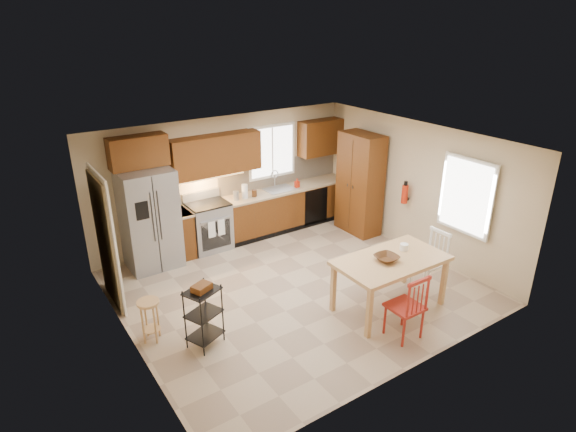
# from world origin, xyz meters

# --- Properties ---
(floor) EXTENTS (5.50, 5.50, 0.00)m
(floor) POSITION_xyz_m (0.00, 0.00, 0.00)
(floor) COLOR tan
(floor) RESTS_ON ground
(ceiling) EXTENTS (5.50, 5.00, 0.02)m
(ceiling) POSITION_xyz_m (0.00, 0.00, 2.50)
(ceiling) COLOR silver
(ceiling) RESTS_ON ground
(wall_back) EXTENTS (5.50, 0.02, 2.50)m
(wall_back) POSITION_xyz_m (0.00, 2.50, 1.25)
(wall_back) COLOR #CCB793
(wall_back) RESTS_ON ground
(wall_front) EXTENTS (5.50, 0.02, 2.50)m
(wall_front) POSITION_xyz_m (0.00, -2.50, 1.25)
(wall_front) COLOR #CCB793
(wall_front) RESTS_ON ground
(wall_left) EXTENTS (0.02, 5.00, 2.50)m
(wall_left) POSITION_xyz_m (-2.75, 0.00, 1.25)
(wall_left) COLOR #CCB793
(wall_left) RESTS_ON ground
(wall_right) EXTENTS (0.02, 5.00, 2.50)m
(wall_right) POSITION_xyz_m (2.75, 0.00, 1.25)
(wall_right) COLOR #CCB793
(wall_right) RESTS_ON ground
(refrigerator) EXTENTS (0.92, 0.75, 1.82)m
(refrigerator) POSITION_xyz_m (-1.70, 2.12, 0.91)
(refrigerator) COLOR gray
(refrigerator) RESTS_ON floor
(range_stove) EXTENTS (0.76, 0.63, 0.92)m
(range_stove) POSITION_xyz_m (-0.55, 2.19, 0.46)
(range_stove) COLOR gray
(range_stove) RESTS_ON floor
(base_cabinet_narrow) EXTENTS (0.30, 0.60, 0.90)m
(base_cabinet_narrow) POSITION_xyz_m (-1.10, 2.20, 0.45)
(base_cabinet_narrow) COLOR #5A3210
(base_cabinet_narrow) RESTS_ON floor
(base_cabinet_run) EXTENTS (2.92, 0.60, 0.90)m
(base_cabinet_run) POSITION_xyz_m (1.29, 2.20, 0.45)
(base_cabinet_run) COLOR #5A3210
(base_cabinet_run) RESTS_ON floor
(dishwasher) EXTENTS (0.60, 0.02, 0.78)m
(dishwasher) POSITION_xyz_m (1.85, 1.91, 0.45)
(dishwasher) COLOR black
(dishwasher) RESTS_ON floor
(backsplash) EXTENTS (2.92, 0.03, 0.55)m
(backsplash) POSITION_xyz_m (1.29, 2.48, 1.18)
(backsplash) COLOR #C8B396
(backsplash) RESTS_ON wall_back
(upper_over_fridge) EXTENTS (1.00, 0.35, 0.55)m
(upper_over_fridge) POSITION_xyz_m (-1.70, 2.33, 2.10)
(upper_over_fridge) COLOR #5D2E0F
(upper_over_fridge) RESTS_ON wall_back
(upper_left_block) EXTENTS (1.80, 0.35, 0.75)m
(upper_left_block) POSITION_xyz_m (-0.25, 2.33, 1.83)
(upper_left_block) COLOR #5D2E0F
(upper_left_block) RESTS_ON wall_back
(upper_right_block) EXTENTS (1.00, 0.35, 0.75)m
(upper_right_block) POSITION_xyz_m (2.25, 2.33, 1.83)
(upper_right_block) COLOR #5D2E0F
(upper_right_block) RESTS_ON wall_back
(window_back) EXTENTS (1.12, 0.04, 1.12)m
(window_back) POSITION_xyz_m (1.10, 2.48, 1.65)
(window_back) COLOR white
(window_back) RESTS_ON wall_back
(sink) EXTENTS (0.62, 0.46, 0.16)m
(sink) POSITION_xyz_m (1.10, 2.20, 0.86)
(sink) COLOR gray
(sink) RESTS_ON base_cabinet_run
(undercab_glow) EXTENTS (1.60, 0.30, 0.01)m
(undercab_glow) POSITION_xyz_m (-0.55, 2.30, 1.43)
(undercab_glow) COLOR #FFBF66
(undercab_glow) RESTS_ON wall_back
(soap_bottle) EXTENTS (0.09, 0.09, 0.19)m
(soap_bottle) POSITION_xyz_m (1.48, 2.10, 1.00)
(soap_bottle) COLOR #B3220C
(soap_bottle) RESTS_ON base_cabinet_run
(paper_towel) EXTENTS (0.12, 0.12, 0.28)m
(paper_towel) POSITION_xyz_m (0.25, 2.15, 1.04)
(paper_towel) COLOR white
(paper_towel) RESTS_ON base_cabinet_run
(canister_steel) EXTENTS (0.11, 0.11, 0.18)m
(canister_steel) POSITION_xyz_m (0.05, 2.15, 0.99)
(canister_steel) COLOR gray
(canister_steel) RESTS_ON base_cabinet_run
(canister_wood) EXTENTS (0.10, 0.10, 0.14)m
(canister_wood) POSITION_xyz_m (0.45, 2.12, 0.97)
(canister_wood) COLOR #522C16
(canister_wood) RESTS_ON base_cabinet_run
(pantry) EXTENTS (0.50, 0.95, 2.10)m
(pantry) POSITION_xyz_m (2.43, 1.20, 1.05)
(pantry) COLOR #5A3210
(pantry) RESTS_ON floor
(fire_extinguisher) EXTENTS (0.12, 0.12, 0.36)m
(fire_extinguisher) POSITION_xyz_m (2.63, 0.15, 1.10)
(fire_extinguisher) COLOR #B3220C
(fire_extinguisher) RESTS_ON wall_right
(window_right) EXTENTS (0.04, 1.02, 1.32)m
(window_right) POSITION_xyz_m (2.68, -1.15, 1.45)
(window_right) COLOR white
(window_right) RESTS_ON wall_right
(doorway) EXTENTS (0.04, 0.95, 2.10)m
(doorway) POSITION_xyz_m (-2.67, 1.30, 1.05)
(doorway) COLOR #8C7A59
(doorway) RESTS_ON wall_left
(dining_table) EXTENTS (1.73, 0.98, 0.84)m
(dining_table) POSITION_xyz_m (0.86, -1.28, 0.42)
(dining_table) COLOR tan
(dining_table) RESTS_ON floor
(chair_red) EXTENTS (0.48, 0.48, 1.01)m
(chair_red) POSITION_xyz_m (0.51, -1.93, 0.51)
(chair_red) COLOR maroon
(chair_red) RESTS_ON floor
(chair_white) EXTENTS (0.48, 0.48, 1.01)m
(chair_white) POSITION_xyz_m (1.81, -1.23, 0.51)
(chair_white) COLOR white
(chair_white) RESTS_ON floor
(table_bowl) EXTENTS (0.35, 0.35, 0.09)m
(table_bowl) POSITION_xyz_m (0.76, -1.28, 0.85)
(table_bowl) COLOR #522C16
(table_bowl) RESTS_ON dining_table
(table_jar) EXTENTS (0.14, 0.14, 0.16)m
(table_jar) POSITION_xyz_m (1.24, -1.18, 0.88)
(table_jar) COLOR white
(table_jar) RESTS_ON dining_table
(bar_stool) EXTENTS (0.40, 0.40, 0.64)m
(bar_stool) POSITION_xyz_m (-2.50, -0.02, 0.32)
(bar_stool) COLOR tan
(bar_stool) RESTS_ON floor
(utility_cart) EXTENTS (0.56, 0.50, 0.91)m
(utility_cart) POSITION_xyz_m (-1.91, -0.54, 0.45)
(utility_cart) COLOR black
(utility_cart) RESTS_ON floor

